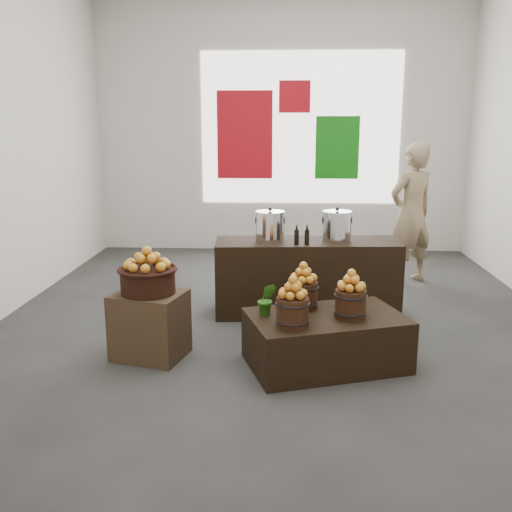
# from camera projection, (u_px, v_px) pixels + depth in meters

# --- Properties ---
(ground) EXTENTS (7.00, 7.00, 0.00)m
(ground) POSITION_uv_depth(u_px,v_px,m) (278.00, 317.00, 6.27)
(ground) COLOR #393836
(ground) RESTS_ON ground
(back_wall) EXTENTS (6.00, 0.04, 4.00)m
(back_wall) POSITION_uv_depth(u_px,v_px,m) (282.00, 129.00, 9.23)
(back_wall) COLOR silver
(back_wall) RESTS_ON ground
(back_opening) EXTENTS (3.20, 0.02, 2.40)m
(back_opening) POSITION_uv_depth(u_px,v_px,m) (300.00, 129.00, 9.19)
(back_opening) COLOR white
(back_opening) RESTS_ON back_wall
(deco_red_left) EXTENTS (0.90, 0.04, 1.40)m
(deco_red_left) POSITION_uv_depth(u_px,v_px,m) (245.00, 135.00, 9.25)
(deco_red_left) COLOR #A70C18
(deco_red_left) RESTS_ON back_wall
(deco_green_right) EXTENTS (0.70, 0.04, 1.00)m
(deco_green_right) POSITION_uv_depth(u_px,v_px,m) (337.00, 148.00, 9.22)
(deco_green_right) COLOR #117011
(deco_green_right) RESTS_ON back_wall
(deco_red_upper) EXTENTS (0.50, 0.04, 0.50)m
(deco_red_upper) POSITION_uv_depth(u_px,v_px,m) (295.00, 97.00, 9.08)
(deco_red_upper) COLOR #A70C18
(deco_red_upper) RESTS_ON back_wall
(crate) EXTENTS (0.71, 0.63, 0.60)m
(crate) POSITION_uv_depth(u_px,v_px,m) (150.00, 325.00, 5.15)
(crate) COLOR #4E3A24
(crate) RESTS_ON ground
(wicker_basket) EXTENTS (0.48, 0.48, 0.22)m
(wicker_basket) POSITION_uv_depth(u_px,v_px,m) (148.00, 281.00, 5.05)
(wicker_basket) COLOR black
(wicker_basket) RESTS_ON crate
(apples_in_basket) EXTENTS (0.38, 0.38, 0.20)m
(apples_in_basket) POSITION_uv_depth(u_px,v_px,m) (147.00, 258.00, 5.01)
(apples_in_basket) COLOR #9B051A
(apples_in_basket) RESTS_ON wicker_basket
(display_table) EXTENTS (1.51, 1.19, 0.46)m
(display_table) POSITION_uv_depth(u_px,v_px,m) (326.00, 340.00, 4.98)
(display_table) COLOR black
(display_table) RESTS_ON ground
(apple_bucket_front_left) EXTENTS (0.26, 0.26, 0.24)m
(apple_bucket_front_left) POSITION_uv_depth(u_px,v_px,m) (292.00, 312.00, 4.63)
(apple_bucket_front_left) COLOR #3A200F
(apple_bucket_front_left) RESTS_ON display_table
(apples_in_bucket_front_left) EXTENTS (0.20, 0.20, 0.18)m
(apples_in_bucket_front_left) POSITION_uv_depth(u_px,v_px,m) (293.00, 287.00, 4.59)
(apples_in_bucket_front_left) COLOR #9B051A
(apples_in_bucket_front_left) RESTS_ON apple_bucket_front_left
(apple_bucket_front_right) EXTENTS (0.26, 0.26, 0.24)m
(apple_bucket_front_right) POSITION_uv_depth(u_px,v_px,m) (350.00, 304.00, 4.85)
(apple_bucket_front_right) COLOR #3A200F
(apple_bucket_front_right) RESTS_ON display_table
(apples_in_bucket_front_right) EXTENTS (0.20, 0.20, 0.18)m
(apples_in_bucket_front_right) POSITION_uv_depth(u_px,v_px,m) (351.00, 280.00, 4.80)
(apples_in_bucket_front_right) COLOR #9B051A
(apples_in_bucket_front_right) RESTS_ON apple_bucket_front_right
(apple_bucket_rear) EXTENTS (0.26, 0.26, 0.24)m
(apple_bucket_rear) POSITION_uv_depth(u_px,v_px,m) (303.00, 295.00, 5.10)
(apple_bucket_rear) COLOR #3A200F
(apple_bucket_rear) RESTS_ON display_table
(apples_in_bucket_rear) EXTENTS (0.20, 0.20, 0.18)m
(apples_in_bucket_rear) POSITION_uv_depth(u_px,v_px,m) (303.00, 272.00, 5.05)
(apples_in_bucket_rear) COLOR #9B051A
(apples_in_bucket_rear) RESTS_ON apple_bucket_rear
(herb_garnish_right) EXTENTS (0.32, 0.31, 0.28)m
(herb_garnish_right) POSITION_uv_depth(u_px,v_px,m) (356.00, 292.00, 5.12)
(herb_garnish_right) COLOR #286A16
(herb_garnish_right) RESTS_ON display_table
(herb_garnish_left) EXTENTS (0.16, 0.13, 0.29)m
(herb_garnish_left) POSITION_uv_depth(u_px,v_px,m) (267.00, 299.00, 4.90)
(herb_garnish_left) COLOR #286A16
(herb_garnish_left) RESTS_ON display_table
(counter) EXTENTS (2.05, 0.77, 0.82)m
(counter) POSITION_uv_depth(u_px,v_px,m) (307.00, 277.00, 6.35)
(counter) COLOR black
(counter) RESTS_ON ground
(stock_pot_left) EXTENTS (0.31, 0.31, 0.31)m
(stock_pot_left) POSITION_uv_depth(u_px,v_px,m) (270.00, 227.00, 6.21)
(stock_pot_left) COLOR silver
(stock_pot_left) RESTS_ON counter
(stock_pot_center) EXTENTS (0.31, 0.31, 0.31)m
(stock_pot_center) POSITION_uv_depth(u_px,v_px,m) (337.00, 227.00, 6.22)
(stock_pot_center) COLOR silver
(stock_pot_center) RESTS_ON counter
(oil_cruets) EXTENTS (0.15, 0.06, 0.23)m
(oil_cruets) POSITION_uv_depth(u_px,v_px,m) (310.00, 234.00, 6.03)
(oil_cruets) COLOR black
(oil_cruets) RESTS_ON counter
(shopper) EXTENTS (0.81, 0.72, 1.85)m
(shopper) POSITION_uv_depth(u_px,v_px,m) (411.00, 214.00, 7.48)
(shopper) COLOR #927C5A
(shopper) RESTS_ON ground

